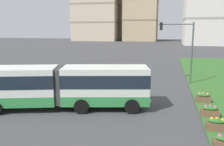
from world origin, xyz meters
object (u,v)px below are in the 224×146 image
(flower_planter_5, at_px, (203,97))
(traffic_light_far_right, at_px, (181,42))
(flower_planter_3, at_px, (217,124))
(apartment_tower_westcentre, at_px, (142,1))
(articulated_bus, at_px, (66,86))
(flower_planter_4, at_px, (210,111))

(flower_planter_5, height_order, traffic_light_far_right, traffic_light_far_right)
(traffic_light_far_right, bearing_deg, flower_planter_3, -82.88)
(apartment_tower_westcentre, bearing_deg, articulated_bus, -86.61)
(flower_planter_3, xyz_separation_m, apartment_tower_westcentre, (-15.83, 103.72, 18.03))
(flower_planter_3, distance_m, flower_planter_5, 5.38)
(articulated_bus, distance_m, flower_planter_4, 9.89)
(articulated_bus, height_order, apartment_tower_westcentre, apartment_tower_westcentre)
(articulated_bus, bearing_deg, traffic_light_far_right, 50.90)
(flower_planter_4, distance_m, traffic_light_far_right, 10.65)
(flower_planter_4, relative_size, apartment_tower_westcentre, 0.03)
(flower_planter_5, bearing_deg, flower_planter_4, -90.00)
(flower_planter_3, xyz_separation_m, traffic_light_far_right, (-1.50, 12.02, 3.86))
(flower_planter_3, height_order, apartment_tower_westcentre, apartment_tower_westcentre)
(flower_planter_3, bearing_deg, flower_planter_4, 90.00)
(flower_planter_5, height_order, apartment_tower_westcentre, apartment_tower_westcentre)
(articulated_bus, relative_size, flower_planter_5, 10.93)
(apartment_tower_westcentre, bearing_deg, flower_planter_4, -81.13)
(traffic_light_far_right, bearing_deg, apartment_tower_westcentre, 98.88)
(flower_planter_5, bearing_deg, articulated_bus, -159.97)
(flower_planter_3, distance_m, traffic_light_far_right, 12.71)
(articulated_bus, distance_m, flower_planter_5, 10.50)
(flower_planter_4, bearing_deg, flower_planter_3, -90.00)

